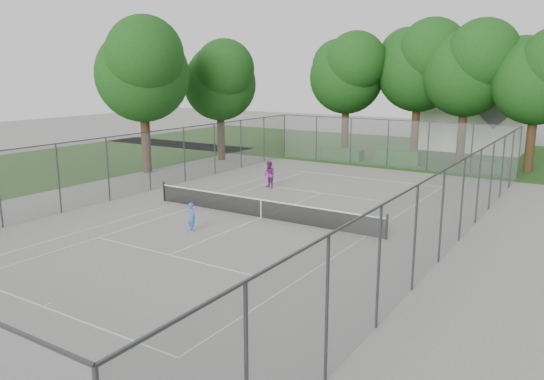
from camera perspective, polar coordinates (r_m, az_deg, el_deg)
The scene contains 18 objects.
ground at distance 25.81m, azimuth -1.20°, elevation -3.01°, with size 120.00×120.00×0.00m, color slate.
grass_far at distance 49.16m, azimuth 15.94°, elevation 3.96°, with size 60.00×20.00×0.00m, color #1D4212.
grass_left at distance 41.95m, azimuth -27.06°, elevation 1.66°, with size 16.00×40.00×0.00m, color #1D4212.
court_markings at distance 25.81m, azimuth -1.20°, elevation -2.99°, with size 11.03×23.83×0.01m.
tennis_net at distance 25.68m, azimuth -1.20°, elevation -1.91°, with size 12.87×0.10×1.10m.
perimeter_fence at distance 25.39m, azimuth -1.22°, elevation 0.93°, with size 18.08×34.08×3.52m.
tree_far_left at distance 46.21m, azimuth 8.10°, elevation 12.57°, with size 7.13×6.51×10.26m.
tree_far_midleft at distance 45.69m, azimuth 15.62°, elevation 13.01°, with size 7.75×7.07×11.13m.
tree_far_midright at distance 43.20m, azimuth 20.33°, elevation 12.41°, with size 7.49×6.84×10.77m.
tree_far_right at distance 41.29m, azimuth 26.79°, elevation 11.10°, with size 6.91×6.31×9.94m.
tree_side_back at distance 42.72m, azimuth -5.61°, elevation 11.90°, with size 6.57×6.00×9.45m.
tree_side_front at distance 37.95m, azimuth -13.79°, elevation 12.73°, with size 7.37×6.73×10.59m.
hedge_left at distance 43.59m, azimuth 7.51°, elevation 3.87°, with size 3.45×1.04×0.86m, color #194A17.
hedge_mid at distance 42.08m, azimuth 13.35°, elevation 3.49°, with size 3.48×0.99×1.09m, color #194A17.
hedge_right at distance 40.39m, azimuth 21.99°, elevation 2.39°, with size 2.95×1.08×0.89m, color #194A17.
house at distance 52.15m, azimuth 21.18°, elevation 8.89°, with size 8.70×6.74×10.83m.
girl_player at distance 23.85m, azimuth -8.63°, elevation -2.85°, with size 0.47×0.31×1.29m, color blue.
woman_player at distance 32.30m, azimuth -0.29°, elevation 1.66°, with size 0.80×0.62×1.65m, color #732776.
Camera 1 is at (13.85, -20.66, 6.91)m, focal length 35.00 mm.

